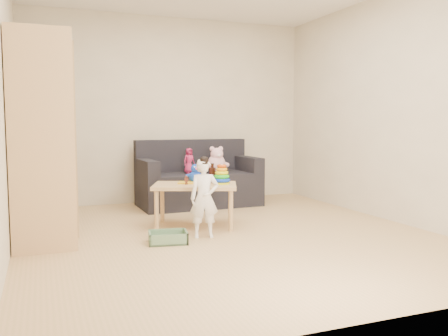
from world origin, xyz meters
name	(u,v)px	position (x,y,z in m)	size (l,w,h in m)	color
room	(228,104)	(0.00, 0.00, 1.30)	(4.50, 4.50, 4.50)	tan
wardrobe	(41,140)	(-1.72, 0.44, 0.96)	(0.53, 1.07, 1.92)	#DBAC78
sofa	(199,189)	(0.25, 1.72, 0.22)	(1.60, 0.80, 0.45)	black
play_table	(195,205)	(-0.19, 0.49, 0.23)	(0.88, 0.56, 0.46)	tan
storage_bin	(168,237)	(-0.65, -0.10, 0.05)	(0.36, 0.27, 0.11)	#5F825E
toddler	(204,199)	(-0.26, -0.01, 0.38)	(0.28, 0.19, 0.75)	white
pink_bear	(216,162)	(0.48, 1.64, 0.60)	(0.26, 0.23, 0.30)	#FFBBCA
doll	(189,161)	(0.11, 1.70, 0.61)	(0.17, 0.11, 0.33)	#B82255
ring_stacker	(222,176)	(0.08, 0.40, 0.55)	(0.19, 0.19, 0.21)	#D3D70B
brown_bottle	(212,174)	(0.03, 0.56, 0.55)	(0.07, 0.07, 0.21)	black
blue_plush	(195,173)	(-0.15, 0.62, 0.57)	(0.17, 0.14, 0.21)	#153EC1
wooden_figure	(186,180)	(-0.30, 0.47, 0.51)	(0.04, 0.03, 0.10)	maroon
yellow_book	(187,183)	(-0.26, 0.59, 0.47)	(0.18, 0.18, 0.01)	yellow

